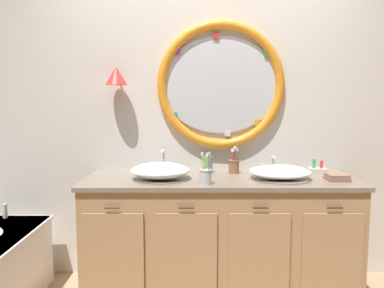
{
  "coord_description": "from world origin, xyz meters",
  "views": [
    {
      "loc": [
        -0.09,
        -2.46,
        1.4
      ],
      "look_at": [
        -0.09,
        0.25,
        1.11
      ],
      "focal_mm": 35.43,
      "sensor_mm": 36.0,
      "label": 1
    }
  ],
  "objects": [
    {
      "name": "soap_dispenser",
      "position": [
        0.03,
        0.45,
        0.93
      ],
      "size": [
        0.07,
        0.07,
        0.16
      ],
      "color": "#6BAD66",
      "rests_on": "vanity_counter"
    },
    {
      "name": "sink_basin_right",
      "position": [
        0.54,
        0.22,
        0.91
      ],
      "size": [
        0.44,
        0.44,
        0.1
      ],
      "color": "white",
      "rests_on": "vanity_counter"
    },
    {
      "name": "sink_basin_left",
      "position": [
        -0.32,
        0.22,
        0.92
      ],
      "size": [
        0.43,
        0.43,
        0.12
      ],
      "color": "white",
      "rests_on": "vanity_counter"
    },
    {
      "name": "toothbrush_holder_right",
      "position": [
        0.23,
        0.44,
        0.92
      ],
      "size": [
        0.09,
        0.09,
        0.21
      ],
      "color": "#996647",
      "rests_on": "vanity_counter"
    },
    {
      "name": "toiletry_basket",
      "position": [
        0.87,
        0.39,
        0.89
      ],
      "size": [
        0.13,
        0.1,
        0.12
      ],
      "color": "beige",
      "rests_on": "vanity_counter"
    },
    {
      "name": "folded_hand_towel",
      "position": [
        0.93,
        0.16,
        0.88
      ],
      "size": [
        0.15,
        0.14,
        0.05
      ],
      "color": "#936B56",
      "rests_on": "vanity_counter"
    },
    {
      "name": "faucet_set_right",
      "position": [
        0.54,
        0.47,
        0.91
      ],
      "size": [
        0.23,
        0.12,
        0.14
      ],
      "color": "silver",
      "rests_on": "vanity_counter"
    },
    {
      "name": "faucet_set_left",
      "position": [
        -0.32,
        0.47,
        0.93
      ],
      "size": [
        0.21,
        0.13,
        0.18
      ],
      "color": "silver",
      "rests_on": "vanity_counter"
    },
    {
      "name": "vanity_counter",
      "position": [
        0.11,
        0.24,
        0.43
      ],
      "size": [
        1.96,
        0.65,
        0.86
      ],
      "color": "tan",
      "rests_on": "ground_plane"
    },
    {
      "name": "back_wall_assembly",
      "position": [
        0.01,
        0.59,
        1.32
      ],
      "size": [
        6.4,
        0.26,
        2.6
      ],
      "color": "silver",
      "rests_on": "ground_plane"
    },
    {
      "name": "toothbrush_holder_left",
      "position": [
        -0.0,
        0.04,
        0.92
      ],
      "size": [
        0.09,
        0.09,
        0.22
      ],
      "color": "silver",
      "rests_on": "vanity_counter"
    }
  ]
}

